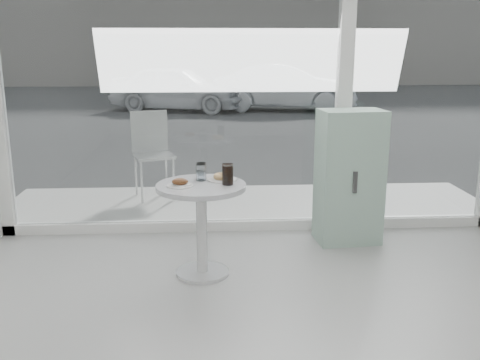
{
  "coord_description": "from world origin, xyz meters",
  "views": [
    {
      "loc": [
        -0.43,
        -2.23,
        1.83
      ],
      "look_at": [
        -0.2,
        1.7,
        0.85
      ],
      "focal_mm": 40.0,
      "sensor_mm": 36.0,
      "label": 1
    }
  ],
  "objects": [
    {
      "name": "car_silver",
      "position": [
        1.81,
        13.54,
        0.67
      ],
      "size": [
        4.24,
        2.01,
        1.34
      ],
      "primitive_type": "imported",
      "rotation": [
        0.0,
        0.0,
        1.42
      ],
      "color": "#B5B7BD",
      "rests_on": "street"
    },
    {
      "name": "plate_donut",
      "position": [
        -0.33,
        2.02,
        0.79
      ],
      "size": [
        0.24,
        0.24,
        0.06
      ],
      "color": "silver",
      "rests_on": "main_table"
    },
    {
      "name": "water_tumbler_b",
      "position": [
        -0.5,
        2.11,
        0.83
      ],
      "size": [
        0.08,
        0.08,
        0.13
      ],
      "color": "white",
      "rests_on": "main_table"
    },
    {
      "name": "cola_glass",
      "position": [
        -0.29,
        1.88,
        0.85
      ],
      "size": [
        0.09,
        0.09,
        0.17
      ],
      "color": "white",
      "rests_on": "main_table"
    },
    {
      "name": "storefront",
      "position": [
        0.07,
        3.0,
        1.71
      ],
      "size": [
        5.0,
        0.14,
        3.0
      ],
      "color": "white",
      "rests_on": "ground"
    },
    {
      "name": "water_tumbler_a",
      "position": [
        -0.5,
        2.02,
        0.83
      ],
      "size": [
        0.08,
        0.08,
        0.13
      ],
      "color": "white",
      "rests_on": "main_table"
    },
    {
      "name": "mint_cabinet",
      "position": [
        0.89,
        2.62,
        0.64
      ],
      "size": [
        0.62,
        0.44,
        1.27
      ],
      "rotation": [
        0.0,
        0.0,
        0.09
      ],
      "color": "#82A692",
      "rests_on": "ground"
    },
    {
      "name": "patio_chair",
      "position": [
        -1.12,
        4.18,
        0.64
      ],
      "size": [
        0.56,
        0.56,
        1.04
      ],
      "rotation": [
        0.0,
        0.0,
        0.3
      ],
      "color": "silver",
      "rests_on": "patio_deck"
    },
    {
      "name": "street",
      "position": [
        0.0,
        16.0,
        -0.0
      ],
      "size": [
        40.0,
        24.0,
        0.0
      ],
      "primitive_type": "cube",
      "color": "#363636",
      "rests_on": "ground"
    },
    {
      "name": "main_table",
      "position": [
        -0.5,
        1.9,
        0.55
      ],
      "size": [
        0.72,
        0.72,
        0.77
      ],
      "color": "silver",
      "rests_on": "ground"
    },
    {
      "name": "far_building",
      "position": [
        0.0,
        25.0,
        4.0
      ],
      "size": [
        40.0,
        2.0,
        8.0
      ],
      "primitive_type": "cube",
      "color": "gray",
      "rests_on": "ground"
    },
    {
      "name": "room_shell",
      "position": [
        0.0,
        -0.56,
        1.91
      ],
      "size": [
        6.0,
        6.0,
        6.0
      ],
      "color": "silver",
      "rests_on": "ground"
    },
    {
      "name": "patio_deck",
      "position": [
        0.0,
        3.8,
        0.03
      ],
      "size": [
        5.6,
        1.6,
        0.05
      ],
      "primitive_type": "cube",
      "color": "silver",
      "rests_on": "ground"
    },
    {
      "name": "car_white",
      "position": [
        -1.33,
        13.65,
        0.66
      ],
      "size": [
        4.19,
        2.68,
        1.33
      ],
      "primitive_type": "imported",
      "rotation": [
        0.0,
        0.0,
        1.26
      ],
      "color": "white",
      "rests_on": "street"
    },
    {
      "name": "plate_fritter",
      "position": [
        -0.66,
        1.84,
        0.8
      ],
      "size": [
        0.21,
        0.21,
        0.07
      ],
      "color": "silver",
      "rests_on": "main_table"
    }
  ]
}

